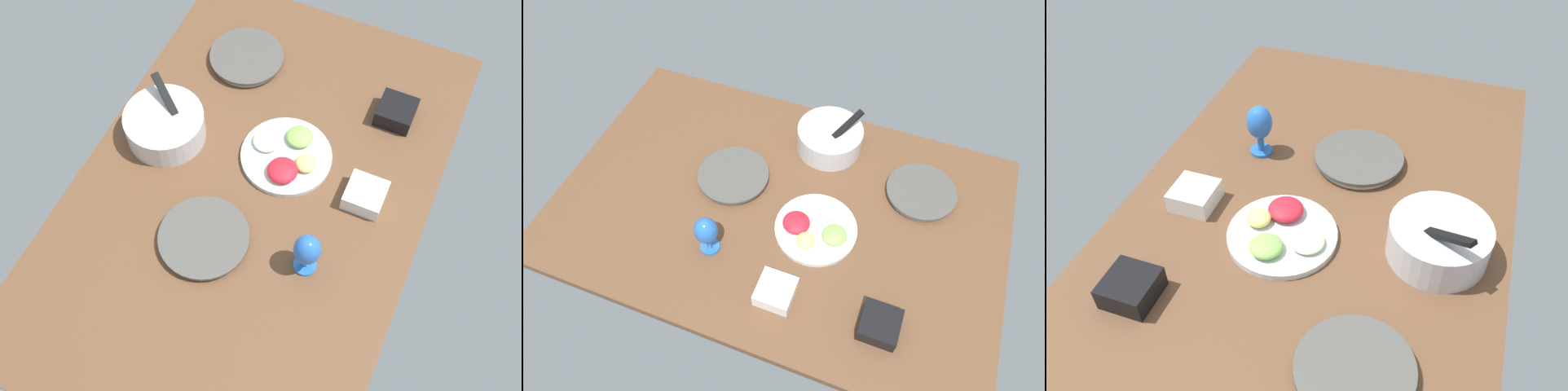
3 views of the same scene
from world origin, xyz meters
The scene contains 8 objects.
ground_plane centered at (0.00, 0.00, -2.00)cm, with size 160.00×104.00×4.00cm, color brown.
dinner_plate_left centered at (-20.68, 5.70, 1.50)cm, with size 26.74×26.74×2.89cm.
dinner_plate_right centered at (46.73, 22.85, 1.55)cm, with size 25.50×25.50×2.99cm.
mixing_bowl centered at (8.15, 33.47, 5.45)cm, with size 25.24×25.24×16.79cm.
fruit_platter centered at (15.33, -5.28, 1.81)cm, with size 28.74×28.74×5.34cm.
hurricane_glass_blue centered at (-16.04, -24.14, 10.17)cm, with size 7.76×7.76×16.39cm.
square_bowl_white centered at (11.20, -32.41, 3.21)cm, with size 11.60×11.60×5.76cm.
square_bowl_black centered at (44.34, -31.39, 3.41)cm, with size 11.76×11.76×6.12cm.
Camera 1 is at (-84.08, -40.57, 165.27)cm, focal length 42.77 mm.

